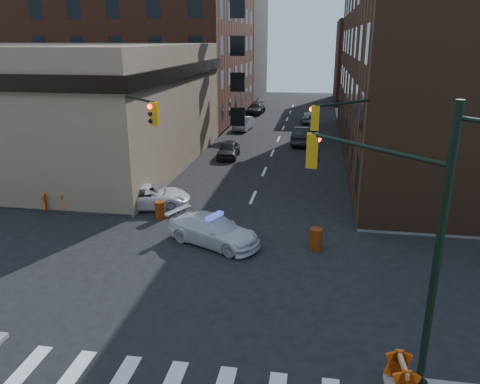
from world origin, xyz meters
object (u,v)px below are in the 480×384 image
(parked_car_enear, at_px, (304,136))
(barrel_bank, at_px, (160,210))
(pedestrian_a, at_px, (85,190))
(barricade_se_a, at_px, (402,374))
(barrel_road, at_px, (316,239))
(police_car, at_px, (214,230))
(pedestrian_b, at_px, (55,178))
(barricade_nw_a, at_px, (90,195))
(parked_car_wnear, at_px, (229,149))
(pickup, at_px, (148,196))
(parked_car_wfar, at_px, (244,123))

(parked_car_enear, xyz_separation_m, barrel_bank, (-7.01, -20.42, -0.33))
(pedestrian_a, bearing_deg, barricade_se_a, -12.34)
(barrel_road, bearing_deg, police_car, -178.01)
(barricade_se_a, bearing_deg, pedestrian_b, 47.65)
(barricade_nw_a, bearing_deg, barrel_road, -29.87)
(pedestrian_b, bearing_deg, pedestrian_a, -48.55)
(barricade_se_a, bearing_deg, barrel_road, 10.82)
(barrel_bank, bearing_deg, parked_car_wnear, 85.75)
(barricade_nw_a, bearing_deg, pickup, -12.65)
(pedestrian_a, bearing_deg, barrel_road, 10.82)
(barrel_road, bearing_deg, barricade_se_a, -74.75)
(parked_car_wnear, bearing_deg, barricade_se_a, -71.64)
(parked_car_wnear, height_order, barrel_bank, parked_car_wnear)
(parked_car_wnear, distance_m, pedestrian_b, 14.38)
(parked_car_wfar, relative_size, barrel_bank, 4.27)
(police_car, bearing_deg, barricade_se_a, -115.88)
(parked_car_wnear, bearing_deg, pedestrian_b, -131.19)
(parked_car_wfar, relative_size, barricade_nw_a, 3.82)
(parked_car_wnear, bearing_deg, pedestrian_a, -117.19)
(parked_car_wnear, xyz_separation_m, pedestrian_b, (-9.00, -11.22, 0.38))
(pedestrian_a, distance_m, pedestrian_b, 3.51)
(pedestrian_a, distance_m, barricade_se_a, 20.40)
(parked_car_wnear, bearing_deg, parked_car_wfar, 90.88)
(pickup, xyz_separation_m, parked_car_wfar, (1.63, 25.04, 0.01))
(pickup, distance_m, parked_car_wfar, 25.10)
(barricade_se_a, distance_m, barricade_nw_a, 20.60)
(parked_car_enear, bearing_deg, parked_car_wfar, -37.58)
(pedestrian_a, xyz_separation_m, barrel_road, (13.42, -3.78, -0.45))
(parked_car_wnear, height_order, barricade_se_a, parked_car_wnear)
(police_car, height_order, pedestrian_a, pedestrian_a)
(pedestrian_a, relative_size, barricade_se_a, 1.45)
(pickup, bearing_deg, barrel_bank, -154.05)
(parked_car_enear, relative_size, pedestrian_b, 2.73)
(police_car, relative_size, barricade_nw_a, 4.35)
(parked_car_enear, relative_size, barrel_road, 4.80)
(barrel_bank, distance_m, barricade_se_a, 15.92)
(barrel_bank, bearing_deg, barrel_road, -16.85)
(barricade_se_a, bearing_deg, barrel_bank, 38.86)
(parked_car_wnear, xyz_separation_m, barricade_nw_a, (-5.98, -12.72, -0.12))
(barrel_bank, xyz_separation_m, barricade_se_a, (10.91, -11.59, 0.09))
(pickup, distance_m, barricade_se_a, 17.96)
(pedestrian_b, distance_m, barricade_nw_a, 3.41)
(parked_car_wfar, xyz_separation_m, barricade_se_a, (10.57, -38.22, -0.11))
(pickup, bearing_deg, barricade_se_a, -150.23)
(barrel_road, xyz_separation_m, barricade_nw_a, (-13.37, 4.15, 0.04))
(parked_car_wnear, relative_size, barricade_se_a, 3.50)
(pickup, xyz_separation_m, pedestrian_b, (-6.65, 1.50, 0.38))
(police_car, height_order, barrel_road, police_car)
(barrel_bank, bearing_deg, pedestrian_b, 158.68)
(pedestrian_b, bearing_deg, parked_car_enear, 33.06)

